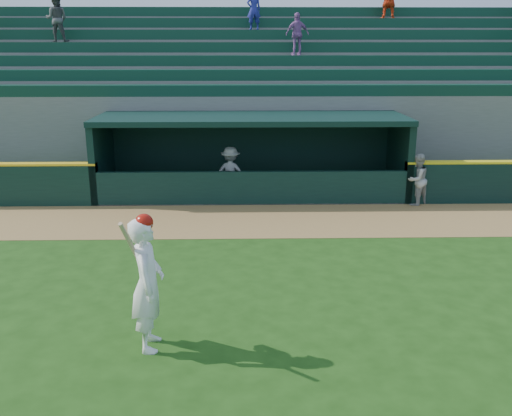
# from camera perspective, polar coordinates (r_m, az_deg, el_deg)

# --- Properties ---
(ground) EXTENTS (120.00, 120.00, 0.00)m
(ground) POSITION_cam_1_polar(r_m,az_deg,el_deg) (10.69, 0.19, -9.10)
(ground) COLOR #1C4110
(ground) RESTS_ON ground
(warning_track) EXTENTS (40.00, 3.00, 0.01)m
(warning_track) POSITION_cam_1_polar(r_m,az_deg,el_deg) (15.27, -0.27, -1.25)
(warning_track) COLOR olive
(warning_track) RESTS_ON ground
(dugout_player_front) EXTENTS (0.93, 0.90, 1.52)m
(dugout_player_front) POSITION_cam_1_polar(r_m,az_deg,el_deg) (17.26, 15.79, 2.76)
(dugout_player_front) COLOR #ABABA6
(dugout_player_front) RESTS_ON ground
(dugout_player_inside) EXTENTS (1.12, 0.78, 1.58)m
(dugout_player_inside) POSITION_cam_1_polar(r_m,az_deg,el_deg) (17.35, -2.54, 3.54)
(dugout_player_inside) COLOR #A1A19B
(dugout_player_inside) RESTS_ON ground
(dugout) EXTENTS (9.40, 2.80, 2.46)m
(dugout) POSITION_cam_1_polar(r_m,az_deg,el_deg) (17.97, -0.46, 5.83)
(dugout) COLOR slate
(dugout) RESTS_ON ground
(stands) EXTENTS (34.50, 6.25, 7.08)m
(stands) POSITION_cam_1_polar(r_m,az_deg,el_deg) (22.35, -0.58, 10.53)
(stands) COLOR slate
(stands) RESTS_ON ground
(batter_at_plate) EXTENTS (0.57, 0.87, 2.18)m
(batter_at_plate) POSITION_cam_1_polar(r_m,az_deg,el_deg) (8.85, -10.81, -7.34)
(batter_at_plate) COLOR white
(batter_at_plate) RESTS_ON ground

